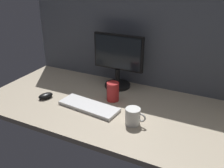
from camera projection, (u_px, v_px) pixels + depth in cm
name	position (u px, v px, depth cm)	size (l,w,h in cm)	color
ground_plane	(126.00, 109.00, 152.70)	(180.00, 80.00, 3.00)	tan
cubicle_wall_back	(150.00, 32.00, 166.81)	(180.00, 5.00, 75.41)	#565B66
monitor	(118.00, 59.00, 171.14)	(35.37, 18.00, 37.04)	black
keyboard	(89.00, 106.00, 151.04)	(37.00, 13.00, 2.00)	silver
mouse	(46.00, 96.00, 161.98)	(5.60, 9.60, 3.40)	black
mug_red_plastic	(113.00, 91.00, 157.96)	(7.69, 7.69, 11.97)	red
mug_ceramic_white	(133.00, 116.00, 134.07)	(11.41, 8.08, 9.21)	white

